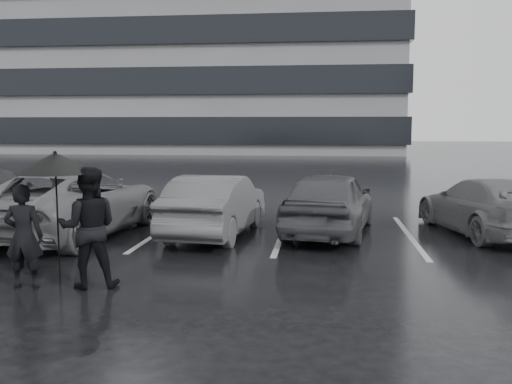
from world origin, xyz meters
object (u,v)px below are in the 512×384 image
Objects in this scene: car_west_b at (73,202)px; pedestrian_left at (24,236)px; car_west_a at (216,205)px; pedestrian_right at (89,227)px; car_east at (486,206)px; car_main at (329,202)px.

pedestrian_left is (1.06, -4.05, 0.05)m from car_west_b.
car_west_b is at bearing 10.78° from car_west_a.
pedestrian_left is at bearing -7.69° from pedestrian_right.
car_west_a is 2.61× the size of pedestrian_left.
car_west_b is 1.21× the size of car_east.
car_west_a is at bearing -122.86° from pedestrian_left.
car_west_a is at bearing -169.03° from car_west_b.
pedestrian_left reaches higher than car_main.
pedestrian_right reaches higher than car_main.
car_west_b reaches higher than car_east.
car_main is 0.97× the size of car_east.
car_east is at bearing -167.36° from car_west_a.
car_west_a is 4.84m from pedestrian_left.
car_west_b is at bearing 17.29° from car_main.
car_west_a is at bearing 19.93° from car_main.
car_east is 2.41× the size of pedestrian_right.
car_west_a is at bearing -120.80° from pedestrian_right.
car_west_a is 3.16m from car_west_b.
car_east is at bearing -165.10° from car_main.
pedestrian_left is at bearing 56.00° from car_main.
pedestrian_left is at bearing 69.59° from car_west_a.
car_west_a is 4.38m from pedestrian_right.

